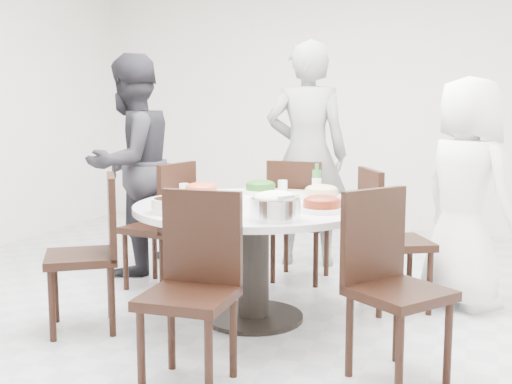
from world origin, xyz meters
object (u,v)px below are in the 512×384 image
(chair_nw, at_px, (157,225))
(beverage_bottle, at_px, (317,179))
(diner_middle, at_px, (307,155))
(rice_bowl, at_px, (275,209))
(chair_s, at_px, (188,293))
(diner_left, at_px, (131,165))
(chair_se, at_px, (400,288))
(soup_bowl, at_px, (175,205))
(chair_sw, at_px, (81,254))
(diner_right, at_px, (467,193))
(chair_n, at_px, (301,220))
(dining_table, at_px, (253,262))
(chair_ne, at_px, (396,239))

(chair_nw, xyz_separation_m, beverage_bottle, (1.19, 0.11, 0.38))
(diner_middle, xyz_separation_m, rice_bowl, (0.35, -1.96, -0.14))
(chair_s, bearing_deg, diner_left, 124.51)
(chair_se, height_order, diner_left, diner_left)
(chair_nw, bearing_deg, soup_bowl, 44.39)
(chair_nw, height_order, chair_sw, same)
(chair_nw, bearing_deg, chair_se, 71.46)
(diner_left, bearing_deg, chair_sw, 31.13)
(chair_sw, xyz_separation_m, rice_bowl, (1.22, 0.06, 0.33))
(diner_middle, distance_m, diner_left, 1.46)
(diner_left, height_order, beverage_bottle, diner_left)
(diner_right, bearing_deg, diner_left, 43.03)
(chair_s, bearing_deg, chair_n, 87.70)
(chair_s, relative_size, soup_bowl, 3.48)
(chair_n, distance_m, diner_left, 1.43)
(rice_bowl, bearing_deg, diner_left, 142.64)
(chair_sw, bearing_deg, chair_nw, 145.79)
(chair_se, xyz_separation_m, diner_left, (-2.32, 1.39, 0.41))
(dining_table, height_order, chair_nw, chair_nw)
(diner_middle, height_order, rice_bowl, diner_middle)
(chair_ne, height_order, chair_s, same)
(dining_table, bearing_deg, chair_nw, 154.55)
(chair_sw, relative_size, chair_s, 1.00)
(diner_left, height_order, soup_bowl, diner_left)
(chair_s, relative_size, diner_left, 0.54)
(beverage_bottle, bearing_deg, diner_middle, 108.98)
(dining_table, bearing_deg, beverage_bottle, 63.55)
(chair_nw, distance_m, diner_right, 2.22)
(chair_ne, distance_m, chair_sw, 2.04)
(chair_sw, distance_m, diner_left, 1.41)
(chair_n, height_order, beverage_bottle, beverage_bottle)
(chair_n, relative_size, chair_s, 1.00)
(diner_right, distance_m, diner_middle, 1.52)
(chair_se, distance_m, rice_bowl, 0.79)
(chair_s, distance_m, chair_se, 1.04)
(chair_sw, bearing_deg, soup_bowl, 63.52)
(chair_nw, relative_size, diner_left, 0.54)
(rice_bowl, bearing_deg, chair_se, -12.27)
(chair_nw, xyz_separation_m, chair_sw, (-0.01, -0.96, 0.00))
(dining_table, relative_size, chair_nw, 1.58)
(chair_ne, distance_m, beverage_bottle, 0.68)
(chair_nw, xyz_separation_m, rice_bowl, (1.21, -0.90, 0.33))
(rice_bowl, bearing_deg, chair_s, -114.23)
(dining_table, xyz_separation_m, soup_bowl, (-0.32, -0.44, 0.42))
(chair_nw, bearing_deg, beverage_bottle, 105.46)
(chair_n, bearing_deg, chair_ne, 149.72)
(chair_sw, height_order, chair_se, same)
(beverage_bottle, bearing_deg, diner_right, 12.27)
(soup_bowl, distance_m, beverage_bottle, 1.15)
(chair_s, xyz_separation_m, chair_se, (0.95, 0.42, 0.00))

